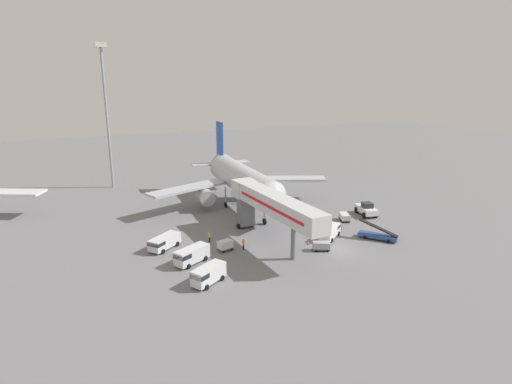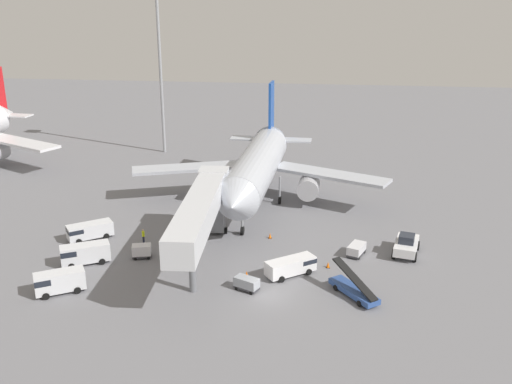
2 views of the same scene
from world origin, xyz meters
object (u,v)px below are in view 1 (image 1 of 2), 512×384
(baggage_cart_far_center, at_px, (321,246))
(service_van_mid_right, at_px, (191,255))
(baggage_cart_rear_right, at_px, (225,245))
(service_van_near_right, at_px, (208,274))
(safety_cone_charlie, at_px, (342,228))
(pushback_tug, at_px, (366,209))
(ground_crew_worker_midground, at_px, (209,237))
(apron_light_mast, at_px, (105,93))
(belt_loader_truck, at_px, (378,235))
(safety_cone_bravo, at_px, (284,221))
(ground_crew_worker_foreground, at_px, (243,244))
(service_van_mid_center, at_px, (330,231))
(jet_bridge, at_px, (270,204))
(baggage_cart_near_center, at_px, (344,217))
(airplane_at_gate, at_px, (241,179))
(service_van_near_left, at_px, (164,242))
(safety_cone_alpha, at_px, (308,242))

(baggage_cart_far_center, bearing_deg, service_van_mid_right, 169.16)
(baggage_cart_rear_right, xyz_separation_m, baggage_cart_far_center, (12.75, -5.83, -0.10))
(service_van_near_right, height_order, safety_cone_charlie, service_van_near_right)
(service_van_mid_right, bearing_deg, service_van_near_right, -87.70)
(pushback_tug, xyz_separation_m, ground_crew_worker_midground, (-30.51, -0.89, -0.23))
(baggage_cart_far_center, distance_m, apron_light_mast, 60.46)
(belt_loader_truck, relative_size, safety_cone_bravo, 8.58)
(baggage_cart_rear_right, bearing_deg, ground_crew_worker_foreground, -18.74)
(service_van_mid_center, bearing_deg, jet_bridge, 169.88)
(service_van_mid_right, bearing_deg, ground_crew_worker_midground, 53.60)
(baggage_cart_far_center, relative_size, baggage_cart_near_center, 0.90)
(pushback_tug, distance_m, ground_crew_worker_midground, 30.53)
(airplane_at_gate, relative_size, service_van_near_right, 7.37)
(safety_cone_charlie, bearing_deg, baggage_cart_near_center, 48.89)
(baggage_cart_far_center, xyz_separation_m, safety_cone_charlie, (7.94, 6.12, -0.42))
(safety_cone_bravo, xyz_separation_m, safety_cone_charlie, (7.08, -7.06, 0.00))
(service_van_mid_center, height_order, ground_crew_worker_midground, service_van_mid_center)
(jet_bridge, bearing_deg, safety_cone_bravo, 48.98)
(service_van_mid_center, bearing_deg, pushback_tug, 28.41)
(service_van_near_left, bearing_deg, service_van_near_right, -78.91)
(service_van_near_right, height_order, ground_crew_worker_midground, service_van_near_right)
(service_van_near_left, height_order, safety_cone_charlie, service_van_near_left)
(jet_bridge, relative_size, baggage_cart_rear_right, 9.94)
(safety_cone_charlie, bearing_deg, jet_bridge, -178.26)
(baggage_cart_far_center, bearing_deg, safety_cone_bravo, 86.25)
(baggage_cart_far_center, distance_m, safety_cone_bravo, 13.21)
(jet_bridge, xyz_separation_m, apron_light_mast, (-18.03, 45.97, 15.10))
(airplane_at_gate, xyz_separation_m, jet_bridge, (-3.37, -19.49, 0.74))
(belt_loader_truck, relative_size, baggage_cart_near_center, 1.88)
(service_van_near_left, bearing_deg, pushback_tug, 0.94)
(safety_cone_bravo, bearing_deg, baggage_cart_rear_right, -151.62)
(airplane_at_gate, height_order, baggage_cart_far_center, airplane_at_gate)
(jet_bridge, xyz_separation_m, pushback_tug, (22.27, 4.98, -5.11))
(service_van_mid_center, height_order, baggage_cart_near_center, service_van_mid_center)
(airplane_at_gate, xyz_separation_m, baggage_cart_far_center, (2.26, -25.20, -4.78))
(airplane_at_gate, bearing_deg, service_van_near_left, -140.77)
(airplane_at_gate, distance_m, baggage_cart_rear_right, 22.52)
(service_van_near_right, height_order, baggage_cart_far_center, service_van_near_right)
(baggage_cart_far_center, bearing_deg, service_van_near_right, -170.72)
(pushback_tug, xyz_separation_m, safety_cone_charlie, (-8.69, -4.57, -0.83))
(service_van_mid_right, height_order, baggage_cart_near_center, service_van_mid_right)
(baggage_cart_rear_right, distance_m, ground_crew_worker_midground, 4.13)
(jet_bridge, relative_size, baggage_cart_near_center, 7.68)
(baggage_cart_near_center, bearing_deg, baggage_cart_far_center, -138.77)
(pushback_tug, xyz_separation_m, safety_cone_alpha, (-17.09, -7.76, -0.87))
(belt_loader_truck, bearing_deg, safety_cone_charlie, 113.19)
(service_van_near_right, relative_size, service_van_mid_right, 0.92)
(baggage_cart_near_center, relative_size, ground_crew_worker_midground, 1.74)
(baggage_cart_rear_right, xyz_separation_m, apron_light_mast, (-10.92, 45.85, 20.52))
(safety_cone_bravo, bearing_deg, safety_cone_charlie, -44.91)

